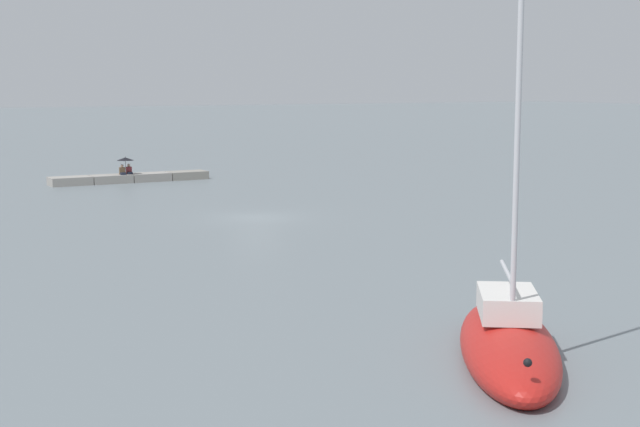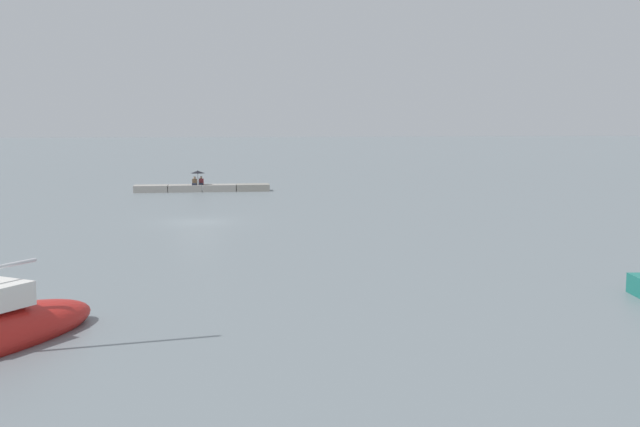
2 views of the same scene
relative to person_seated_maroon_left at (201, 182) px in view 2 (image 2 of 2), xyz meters
name	(u,v)px [view 2 (image 2 of 2)]	position (x,y,z in m)	size (l,w,h in m)	color
ground_plane	(199,222)	(-0.09, 20.97, -0.84)	(500.00, 500.00, 0.00)	slate
seawall_pier	(202,188)	(-0.09, -0.03, -0.55)	(11.57, 1.73, 0.59)	gray
person_seated_maroon_left	(201,182)	(0.00, 0.00, 0.00)	(0.44, 0.64, 0.73)	#1E2333
person_seated_brown_right	(195,182)	(0.56, 0.20, 0.00)	(0.44, 0.64, 0.73)	#1E2333
umbrella_open_black	(198,172)	(0.27, 0.06, 0.85)	(1.22, 1.22, 1.27)	black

